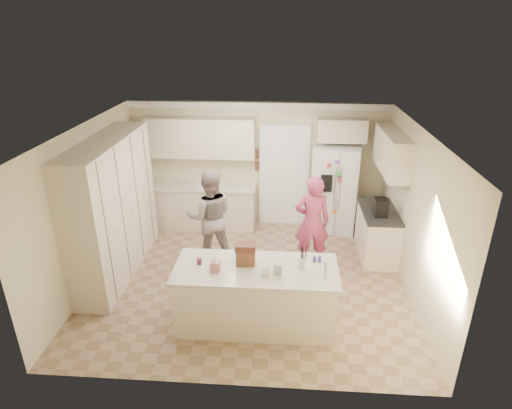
# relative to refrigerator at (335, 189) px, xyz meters

# --- Properties ---
(floor) EXTENTS (5.20, 4.60, 0.02)m
(floor) POSITION_rel_refrigerator_xyz_m (-1.60, -2.06, -0.91)
(floor) COLOR #967A60
(floor) RESTS_ON ground
(ceiling) EXTENTS (5.20, 4.60, 0.02)m
(ceiling) POSITION_rel_refrigerator_xyz_m (-1.60, -2.06, 1.71)
(ceiling) COLOR white
(ceiling) RESTS_ON wall_back
(wall_back) EXTENTS (5.20, 0.02, 2.60)m
(wall_back) POSITION_rel_refrigerator_xyz_m (-1.60, 0.25, 0.40)
(wall_back) COLOR beige
(wall_back) RESTS_ON ground
(wall_front) EXTENTS (5.20, 0.02, 2.60)m
(wall_front) POSITION_rel_refrigerator_xyz_m (-1.60, -4.37, 0.40)
(wall_front) COLOR beige
(wall_front) RESTS_ON ground
(wall_left) EXTENTS (0.02, 4.60, 2.60)m
(wall_left) POSITION_rel_refrigerator_xyz_m (-4.21, -2.06, 0.40)
(wall_left) COLOR beige
(wall_left) RESTS_ON ground
(wall_right) EXTENTS (0.02, 4.60, 2.60)m
(wall_right) POSITION_rel_refrigerator_xyz_m (1.01, -2.06, 0.40)
(wall_right) COLOR beige
(wall_right) RESTS_ON ground
(crown_back) EXTENTS (5.20, 0.08, 0.12)m
(crown_back) POSITION_rel_refrigerator_xyz_m (-1.60, 0.20, 1.63)
(crown_back) COLOR white
(crown_back) RESTS_ON wall_back
(pantry_bank) EXTENTS (0.60, 2.60, 2.35)m
(pantry_bank) POSITION_rel_refrigerator_xyz_m (-3.90, -1.86, 0.28)
(pantry_bank) COLOR beige
(pantry_bank) RESTS_ON floor
(back_base_cab) EXTENTS (2.20, 0.60, 0.88)m
(back_base_cab) POSITION_rel_refrigerator_xyz_m (-2.75, -0.06, -0.46)
(back_base_cab) COLOR beige
(back_base_cab) RESTS_ON floor
(back_countertop) EXTENTS (2.24, 0.63, 0.04)m
(back_countertop) POSITION_rel_refrigerator_xyz_m (-2.75, -0.07, 0.00)
(back_countertop) COLOR #BCB09C
(back_countertop) RESTS_ON back_base_cab
(back_upper_cab) EXTENTS (2.20, 0.35, 0.80)m
(back_upper_cab) POSITION_rel_refrigerator_xyz_m (-2.75, 0.06, 1.00)
(back_upper_cab) COLOR beige
(back_upper_cab) RESTS_ON wall_back
(doorway_opening) EXTENTS (0.90, 0.06, 2.10)m
(doorway_opening) POSITION_rel_refrigerator_xyz_m (-1.05, 0.22, 0.15)
(doorway_opening) COLOR black
(doorway_opening) RESTS_ON floor
(doorway_casing) EXTENTS (1.02, 0.03, 2.22)m
(doorway_casing) POSITION_rel_refrigerator_xyz_m (-1.05, 0.18, 0.15)
(doorway_casing) COLOR white
(doorway_casing) RESTS_ON floor
(wall_frame_upper) EXTENTS (0.15, 0.02, 0.20)m
(wall_frame_upper) POSITION_rel_refrigerator_xyz_m (-1.58, 0.21, 0.65)
(wall_frame_upper) COLOR brown
(wall_frame_upper) RESTS_ON wall_back
(wall_frame_lower) EXTENTS (0.15, 0.02, 0.20)m
(wall_frame_lower) POSITION_rel_refrigerator_xyz_m (-1.58, 0.21, 0.38)
(wall_frame_lower) COLOR brown
(wall_frame_lower) RESTS_ON wall_back
(refrigerator) EXTENTS (1.01, 0.85, 1.80)m
(refrigerator) POSITION_rel_refrigerator_xyz_m (0.00, 0.00, 0.00)
(refrigerator) COLOR white
(refrigerator) RESTS_ON floor
(fridge_seam) EXTENTS (0.02, 0.02, 1.78)m
(fridge_seam) POSITION_rel_refrigerator_xyz_m (0.00, -0.35, 0.00)
(fridge_seam) COLOR gray
(fridge_seam) RESTS_ON refrigerator
(fridge_dispenser) EXTENTS (0.22, 0.03, 0.35)m
(fridge_dispenser) POSITION_rel_refrigerator_xyz_m (-0.22, -0.36, 0.25)
(fridge_dispenser) COLOR black
(fridge_dispenser) RESTS_ON refrigerator
(fridge_handle_l) EXTENTS (0.02, 0.02, 0.85)m
(fridge_handle_l) POSITION_rel_refrigerator_xyz_m (-0.05, -0.37, 0.15)
(fridge_handle_l) COLOR silver
(fridge_handle_l) RESTS_ON refrigerator
(fridge_handle_r) EXTENTS (0.02, 0.02, 0.85)m
(fridge_handle_r) POSITION_rel_refrigerator_xyz_m (0.05, -0.37, 0.15)
(fridge_handle_r) COLOR silver
(fridge_handle_r) RESTS_ON refrigerator
(over_fridge_cab) EXTENTS (0.95, 0.35, 0.45)m
(over_fridge_cab) POSITION_rel_refrigerator_xyz_m (0.05, 0.06, 1.20)
(over_fridge_cab) COLOR beige
(over_fridge_cab) RESTS_ON wall_back
(right_base_cab) EXTENTS (0.60, 1.20, 0.88)m
(right_base_cab) POSITION_rel_refrigerator_xyz_m (0.70, -1.06, -0.46)
(right_base_cab) COLOR beige
(right_base_cab) RESTS_ON floor
(right_countertop) EXTENTS (0.63, 1.24, 0.04)m
(right_countertop) POSITION_rel_refrigerator_xyz_m (0.69, -1.06, 0.00)
(right_countertop) COLOR #2D2B28
(right_countertop) RESTS_ON right_base_cab
(right_upper_cab) EXTENTS (0.35, 1.50, 0.70)m
(right_upper_cab) POSITION_rel_refrigerator_xyz_m (0.83, -0.86, 1.05)
(right_upper_cab) COLOR beige
(right_upper_cab) RESTS_ON wall_right
(coffee_maker) EXTENTS (0.22, 0.28, 0.30)m
(coffee_maker) POSITION_rel_refrigerator_xyz_m (0.65, -1.26, 0.17)
(coffee_maker) COLOR black
(coffee_maker) RESTS_ON right_countertop
(island_base) EXTENTS (2.20, 0.90, 0.88)m
(island_base) POSITION_rel_refrigerator_xyz_m (-1.40, -3.16, -0.46)
(island_base) COLOR beige
(island_base) RESTS_ON floor
(island_top) EXTENTS (2.28, 0.96, 0.05)m
(island_top) POSITION_rel_refrigerator_xyz_m (-1.40, -3.16, 0.00)
(island_top) COLOR #BCB09C
(island_top) RESTS_ON island_base
(utensil_crock) EXTENTS (0.13, 0.13, 0.15)m
(utensil_crock) POSITION_rel_refrigerator_xyz_m (-0.75, -3.11, 0.10)
(utensil_crock) COLOR white
(utensil_crock) RESTS_ON island_top
(tissue_box) EXTENTS (0.13, 0.13, 0.14)m
(tissue_box) POSITION_rel_refrigerator_xyz_m (-1.95, -3.26, 0.10)
(tissue_box) COLOR #C06F73
(tissue_box) RESTS_ON island_top
(tissue_plume) EXTENTS (0.08, 0.08, 0.08)m
(tissue_plume) POSITION_rel_refrigerator_xyz_m (-1.95, -3.26, 0.20)
(tissue_plume) COLOR white
(tissue_plume) RESTS_ON tissue_box
(dollhouse_body) EXTENTS (0.26, 0.18, 0.22)m
(dollhouse_body) POSITION_rel_refrigerator_xyz_m (-1.55, -3.06, 0.14)
(dollhouse_body) COLOR brown
(dollhouse_body) RESTS_ON island_top
(dollhouse_roof) EXTENTS (0.28, 0.20, 0.10)m
(dollhouse_roof) POSITION_rel_refrigerator_xyz_m (-1.55, -3.06, 0.30)
(dollhouse_roof) COLOR #592D1E
(dollhouse_roof) RESTS_ON dollhouse_body
(jam_jar) EXTENTS (0.07, 0.07, 0.09)m
(jam_jar) POSITION_rel_refrigerator_xyz_m (-2.20, -3.11, 0.07)
(jam_jar) COLOR #59263F
(jam_jar) RESTS_ON island_top
(greeting_card_a) EXTENTS (0.12, 0.06, 0.16)m
(greeting_card_a) POSITION_rel_refrigerator_xyz_m (-1.25, -3.36, 0.11)
(greeting_card_a) COLOR white
(greeting_card_a) RESTS_ON island_top
(greeting_card_b) EXTENTS (0.12, 0.05, 0.16)m
(greeting_card_b) POSITION_rel_refrigerator_xyz_m (-1.10, -3.31, 0.11)
(greeting_card_b) COLOR silver
(greeting_card_b) RESTS_ON island_top
(water_bottle) EXTENTS (0.07, 0.07, 0.24)m
(water_bottle) POSITION_rel_refrigerator_xyz_m (-0.45, -3.31, 0.14)
(water_bottle) COLOR silver
(water_bottle) RESTS_ON island_top
(shaker_salt) EXTENTS (0.05, 0.05, 0.09)m
(shaker_salt) POSITION_rel_refrigerator_xyz_m (-0.58, -2.94, 0.07)
(shaker_salt) COLOR #383A93
(shaker_salt) RESTS_ON island_top
(shaker_pepper) EXTENTS (0.05, 0.05, 0.09)m
(shaker_pepper) POSITION_rel_refrigerator_xyz_m (-0.51, -2.94, 0.07)
(shaker_pepper) COLOR #383A93
(shaker_pepper) RESTS_ON island_top
(teen_boy) EXTENTS (0.96, 0.81, 1.75)m
(teen_boy) POSITION_rel_refrigerator_xyz_m (-2.33, -1.46, -0.03)
(teen_boy) COLOR gray
(teen_boy) RESTS_ON floor
(teen_girl) EXTENTS (0.64, 0.44, 1.69)m
(teen_girl) POSITION_rel_refrigerator_xyz_m (-0.53, -1.48, -0.05)
(teen_girl) COLOR #C13C5A
(teen_girl) RESTS_ON floor
(fridge_magnets) EXTENTS (0.76, 0.02, 1.44)m
(fridge_magnets) POSITION_rel_refrigerator_xyz_m (0.00, -0.36, 0.00)
(fridge_magnets) COLOR tan
(fridge_magnets) RESTS_ON refrigerator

